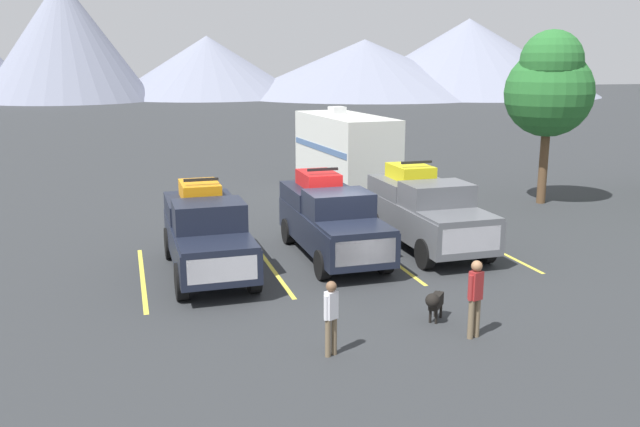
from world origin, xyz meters
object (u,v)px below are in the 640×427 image
Objects in this scene: pickup_truck_b at (331,218)px; pickup_truck_c at (426,210)px; camper_trailer_a at (345,150)px; pickup_truck_a at (206,231)px; dog at (434,302)px; person_a at (331,313)px; person_b at (475,294)px.

pickup_truck_b is 3.06m from pickup_truck_c.
camper_trailer_a is at bearing 88.61° from pickup_truck_c.
dog is at bearing -49.28° from pickup_truck_a.
person_a is 3.12m from person_b.
camper_trailer_a reaches higher than dog.
pickup_truck_c is at bearing -0.50° from pickup_truck_b.
pickup_truck_b is 0.72× the size of camper_trailer_a.
dog is at bearing 19.81° from person_a.
dog is (0.64, -5.62, -0.65)m from pickup_truck_b.
pickup_truck_a is at bearing -171.41° from pickup_truck_b.
camper_trailer_a reaches higher than pickup_truck_b.
person_a is (-2.05, -6.59, -0.25)m from pickup_truck_b.
person_a is (1.66, -6.03, -0.27)m from pickup_truck_a.
pickup_truck_a is at bearing 105.39° from person_a.
person_a is (-5.31, -14.97, -1.08)m from camper_trailer_a.
pickup_truck_a reaches higher than person_b.
person_b is at bearing -51.69° from pickup_truck_a.
person_a is at bearing -160.19° from dog.
person_a is at bearing -107.29° from pickup_truck_b.
pickup_truck_c is (3.06, -0.03, 0.06)m from pickup_truck_b.
person_a reaches higher than dog.
pickup_truck_a is 1.01× the size of pickup_truck_c.
pickup_truck_c reaches higher than pickup_truck_a.
pickup_truck_c is (6.77, 0.53, 0.04)m from pickup_truck_a.
pickup_truck_a is 7.70m from person_b.
dog is at bearing 113.20° from person_b.
person_a is 0.91× the size of person_b.
person_b is (3.12, -0.02, 0.08)m from person_a.
person_a is at bearing -74.61° from pickup_truck_a.
pickup_truck_a is 0.70× the size of camper_trailer_a.
pickup_truck_b is (3.71, 0.56, -0.02)m from pickup_truck_a.
camper_trailer_a is at bearing 81.67° from person_b.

